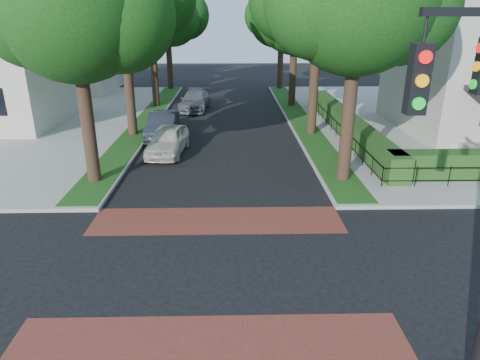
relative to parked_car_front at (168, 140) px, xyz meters
name	(u,v)px	position (x,y,z in m)	size (l,w,h in m)	color
ground	(214,269)	(2.86, -11.39, -0.75)	(120.00, 120.00, 0.00)	black
crosswalk_far	(217,220)	(2.86, -8.19, -0.75)	(9.00, 2.20, 0.01)	maroon
crosswalk_near	(209,348)	(2.86, -14.59, -0.75)	(9.00, 2.20, 0.01)	maroon
grass_strip_ne	(299,118)	(8.26, 7.71, -0.59)	(1.60, 29.80, 0.02)	#174814
grass_strip_nw	(147,119)	(-2.54, 7.71, -0.59)	(1.60, 29.80, 0.02)	#174814
tree_right_far	(296,17)	(8.46, 12.83, 6.15)	(7.25, 6.23, 9.74)	black
tree_right_back	(283,13)	(8.46, 21.84, 6.51)	(7.50, 6.45, 10.20)	black
tree_left_near	(77,7)	(-2.54, -4.16, 6.51)	(7.50, 6.45, 10.20)	black
tree_left_far	(152,14)	(-2.54, 12.83, 6.37)	(7.00, 6.02, 9.86)	black
tree_left_back	(168,11)	(-2.53, 21.85, 6.66)	(7.75, 6.66, 10.44)	black
hedge_main_road	(347,123)	(10.56, 3.61, 0.00)	(1.00, 18.00, 1.20)	#1B3E15
fence_main_road	(334,126)	(9.76, 3.61, -0.15)	(0.06, 18.00, 0.90)	black
house_left_far	(60,38)	(-12.63, 20.61, 4.29)	(10.00, 9.00, 10.14)	beige
parked_car_front	(168,140)	(0.00, 0.00, 0.00)	(1.78, 4.42, 1.51)	silver
parked_car_middle	(163,125)	(-0.74, 3.26, 0.02)	(1.64, 4.72, 1.55)	#202631
parked_car_rear	(195,101)	(0.56, 11.72, -0.02)	(2.05, 5.03, 1.46)	slate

